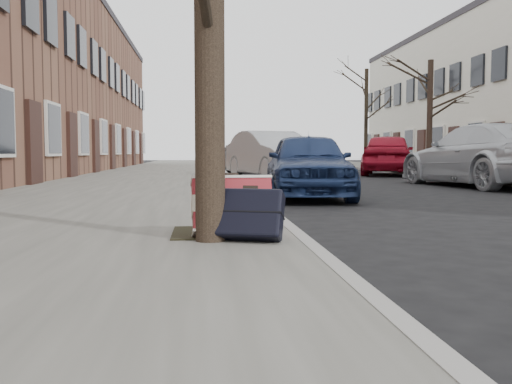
{
  "coord_description": "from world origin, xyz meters",
  "views": [
    {
      "loc": [
        -2.15,
        -4.12,
        0.88
      ],
      "look_at": [
        -1.68,
        0.8,
        0.53
      ],
      "focal_mm": 40.0,
      "sensor_mm": 36.0,
      "label": 1
    }
  ],
  "objects": [
    {
      "name": "suitcase_red",
      "position": [
        -1.88,
        0.95,
        0.39
      ],
      "size": [
        0.73,
        0.44,
        0.55
      ],
      "primitive_type": "cube",
      "rotation": [
        -0.42,
        0.0,
        0.08
      ],
      "color": "maroon",
      "rests_on": "near_sidewalk"
    },
    {
      "name": "dirt_patch",
      "position": [
        -2.0,
        1.2,
        0.13
      ],
      "size": [
        0.85,
        0.85,
        0.02
      ],
      "primitive_type": "cube",
      "color": "black",
      "rests_on": "near_sidewalk"
    },
    {
      "name": "car_far_back",
      "position": [
        4.97,
        17.23,
        0.79
      ],
      "size": [
        3.34,
        5.02,
        1.59
      ],
      "primitive_type": "imported",
      "rotation": [
        0.0,
        0.0,
        2.8
      ],
      "color": "maroon",
      "rests_on": "ground"
    },
    {
      "name": "car_far_front",
      "position": [
        4.94,
        9.74,
        0.79
      ],
      "size": [
        2.86,
        5.67,
        1.58
      ],
      "primitive_type": "imported",
      "rotation": [
        0.0,
        0.0,
        3.26
      ],
      "color": "#B6B9BE",
      "rests_on": "ground"
    },
    {
      "name": "far_sidewalk",
      "position": [
        7.8,
        15.0,
        0.06
      ],
      "size": [
        4.0,
        70.0,
        0.12
      ],
      "primitive_type": "cube",
      "color": "slate",
      "rests_on": "ground"
    },
    {
      "name": "car_near_mid",
      "position": [
        0.09,
        13.95,
        0.78
      ],
      "size": [
        2.88,
        5.01,
        1.56
      ],
      "primitive_type": "imported",
      "rotation": [
        0.0,
        0.0,
        0.28
      ],
      "color": "#B2B6BB",
      "rests_on": "ground"
    },
    {
      "name": "near_sidewalk",
      "position": [
        -3.7,
        15.0,
        0.06
      ],
      "size": [
        5.0,
        70.0,
        0.12
      ],
      "primitive_type": "cube",
      "color": "gray",
      "rests_on": "ground"
    },
    {
      "name": "suitcase_navy",
      "position": [
        -1.76,
        0.7,
        0.36
      ],
      "size": [
        0.68,
        0.52,
        0.47
      ],
      "primitive_type": "cube",
      "rotation": [
        -0.42,
        0.0,
        -0.32
      ],
      "color": "black",
      "rests_on": "near_sidewalk"
    },
    {
      "name": "ground",
      "position": [
        0.0,
        0.0,
        0.0
      ],
      "size": [
        120.0,
        120.0,
        0.0
      ],
      "primitive_type": "plane",
      "color": "black",
      "rests_on": "ground"
    },
    {
      "name": "tree_far_b",
      "position": [
        7.2,
        18.7,
        2.39
      ],
      "size": [
        0.24,
        0.24,
        4.53
      ],
      "primitive_type": "cylinder",
      "color": "black",
      "rests_on": "far_sidewalk"
    },
    {
      "name": "tree_far_c",
      "position": [
        7.2,
        27.88,
        2.87
      ],
      "size": [
        0.22,
        0.22,
        5.49
      ],
      "primitive_type": "cylinder",
      "color": "black",
      "rests_on": "far_sidewalk"
    },
    {
      "name": "car_near_back",
      "position": [
        -0.14,
        21.64,
        0.66
      ],
      "size": [
        3.05,
        5.1,
        1.33
      ],
      "primitive_type": "imported",
      "rotation": [
        0.0,
        0.0,
        0.19
      ],
      "color": "#333337",
      "rests_on": "ground"
    },
    {
      "name": "car_near_front",
      "position": [
        -0.12,
        6.7,
        0.64
      ],
      "size": [
        1.82,
        3.88,
        1.29
      ],
      "primitive_type": "imported",
      "rotation": [
        0.0,
        0.0,
        -0.08
      ],
      "color": "navy",
      "rests_on": "ground"
    }
  ]
}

